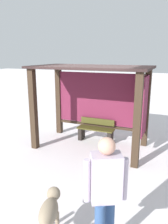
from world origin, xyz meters
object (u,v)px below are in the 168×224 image
(person_walking, at_px, (106,188))
(dog, at_px, (50,210))
(bus_shelter, at_px, (98,92))
(bench_left_inside, at_px, (96,131))

(person_walking, distance_m, dog, 1.01)
(bus_shelter, xyz_separation_m, dog, (0.58, -3.74, -1.20))
(person_walking, height_order, dog, person_walking)
(bus_shelter, bearing_deg, bench_left_inside, 124.28)
(bench_left_inside, bearing_deg, person_walking, -68.05)
(dog, bearing_deg, person_walking, 5.00)
(bench_left_inside, xyz_separation_m, dog, (0.71, -3.94, 0.11))
(person_walking, bearing_deg, bus_shelter, 111.19)
(bus_shelter, bearing_deg, dog, -81.25)
(bus_shelter, height_order, person_walking, bus_shelter)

